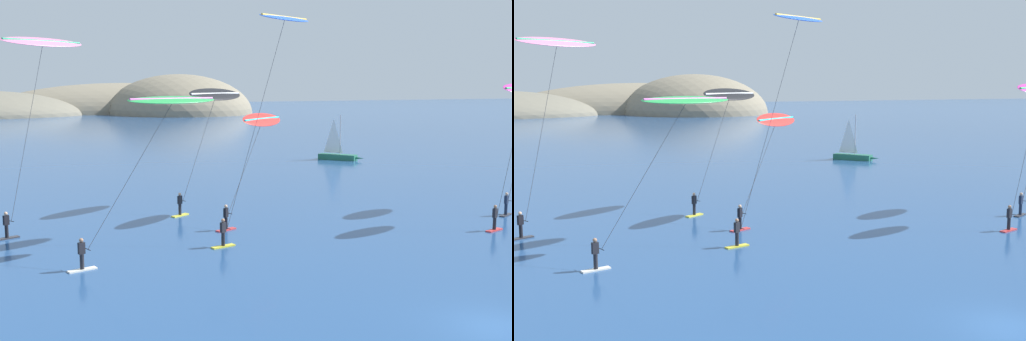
# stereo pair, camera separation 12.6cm
# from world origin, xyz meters

# --- Properties ---
(ground_plane) EXTENTS (600.00, 600.00, 0.00)m
(ground_plane) POSITION_xyz_m (0.00, 0.00, 0.00)
(ground_plane) COLOR navy
(headland_island) EXTENTS (144.32, 57.31, 25.29)m
(headland_island) POSITION_xyz_m (6.53, 188.89, 0.00)
(headland_island) COLOR #7A705B
(headland_island) RESTS_ON ground
(sailboat_near) EXTENTS (4.52, 5.21, 5.70)m
(sailboat_near) POSITION_xyz_m (23.43, 51.11, 0.64)
(sailboat_near) COLOR #23664C
(sailboat_near) RESTS_ON ground
(kitesurfer_black) EXTENTS (7.48, 5.28, 9.27)m
(kitesurfer_black) POSITION_xyz_m (-1.72, 28.14, 8.22)
(kitesurfer_black) COLOR yellow
(kitesurfer_black) RESTS_ON ground
(kitesurfer_green) EXTENTS (9.15, 3.48, 8.93)m
(kitesurfer_green) POSITION_xyz_m (-8.87, 16.13, 7.94)
(kitesurfer_green) COLOR silver
(kitesurfer_green) RESTS_ON ground
(kitesurfer_pink) EXTENTS (6.42, 3.92, 12.54)m
(kitesurfer_pink) POSITION_xyz_m (-14.54, 24.82, 11.24)
(kitesurfer_pink) COLOR #2D2D33
(kitesurfer_pink) RESTS_ON ground
(kitesurfer_red) EXTENTS (7.33, 5.89, 7.52)m
(kitesurfer_red) POSITION_xyz_m (-0.07, 23.18, 6.50)
(kitesurfer_red) COLOR red
(kitesurfer_red) RESTS_ON ground
(kitesurfer_blue) EXTENTS (8.27, 4.35, 13.91)m
(kitesurfer_blue) POSITION_xyz_m (-0.87, 18.34, 12.42)
(kitesurfer_blue) COLOR yellow
(kitesurfer_blue) RESTS_ON ground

